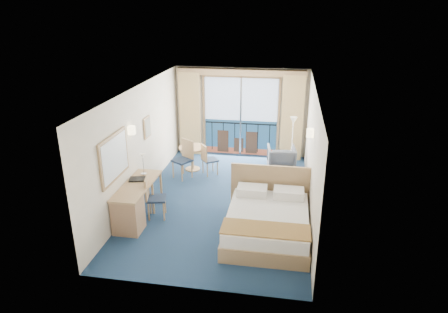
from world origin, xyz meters
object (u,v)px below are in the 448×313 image
Objects in this scene: desk at (130,209)px; desk_chair at (152,195)px; armchair at (281,158)px; table_chair_b at (185,157)px; table_chair_a at (207,158)px; nightstand at (297,191)px; floor_lamp at (293,130)px; bed at (268,221)px; round_table at (192,152)px.

desk is 0.61m from desk_chair.
armchair is 0.75× the size of table_chair_b.
table_chair_a is 0.64m from table_chair_b.
nightstand is 0.69× the size of table_chair_a.
desk is (-3.45, -1.74, 0.14)m from nightstand.
floor_lamp reaches higher than desk_chair.
bed is 3.90m from round_table.
table_chair_b is at bearing -99.08° from round_table.
round_table reaches higher than nightstand.
floor_lamp is 2.06× the size of round_table.
armchair is at bearing 87.44° from bed.
table_chair_b is at bearing -16.01° from desk_chair.
floor_lamp is 5.03m from desk.
desk_chair reaches higher than round_table.
desk_chair is (-3.14, -1.22, 0.23)m from nightstand.
table_chair_a reaches higher than round_table.
nightstand is 3.86m from desk.
armchair reaches higher than nightstand.
bed is at bearing -110.02° from desk_chair.
desk_chair is at bearing -94.24° from round_table.
desk is 2.83m from table_chair_b.
desk_chair is at bearing 42.19° from armchair.
round_table is (-2.93, 1.58, 0.22)m from nightstand.
bed reaches higher than desk.
round_table is 0.73× the size of table_chair_b.
desk_chair is at bearing -158.69° from nightstand.
round_table is at bearing 1.11° from armchair.
bed is 2.77× the size of armchair.
nightstand is 2.01m from armchair.
table_chair_a is (-1.84, 2.83, 0.18)m from bed.
floor_lamp reaches higher than armchair.
bed is at bearing -96.98° from floor_lamp.
nightstand is 3.37m from desk_chair.
desk is at bearing 125.78° from table_chair_a.
floor_lamp is at bearing -179.62° from armchair.
desk is at bearing -153.22° from nightstand.
armchair is 1.02× the size of round_table.
round_table is 0.87× the size of table_chair_a.
nightstand is at bearing 13.82° from table_chair_b.
bed is at bearing 3.98° from desk.
desk is (-3.28, -3.73, -0.74)m from floor_lamp.
desk is at bearing -131.33° from floor_lamp.
bed reaches higher than table_chair_a.
armchair is 0.88m from floor_lamp.
bed is 2.83× the size of round_table.
floor_lamp reaches higher than round_table.
round_table is (-2.77, -0.42, -0.67)m from floor_lamp.
nightstand is 0.35× the size of desk.
desk is at bearing 43.36° from armchair.
table_chair_a is at bearing 122.94° from bed.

